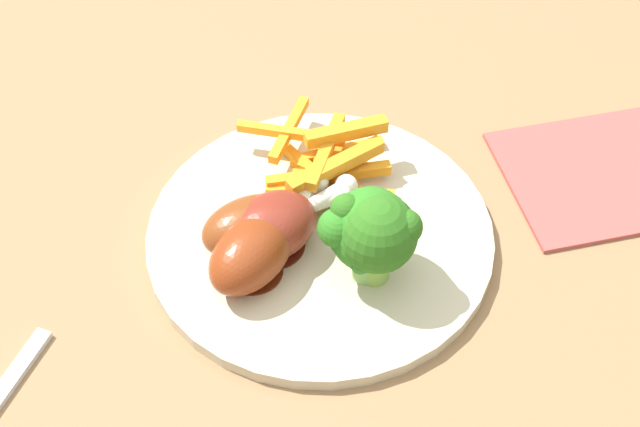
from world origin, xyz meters
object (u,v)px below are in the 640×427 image
dinner_plate (320,235)px  broccoli_floret_back (369,246)px  dining_table (229,343)px  broccoli_floret_middle (369,230)px  carrot_fries_pile (322,167)px  chicken_drumstick_extra (256,224)px  chicken_drumstick_near (276,224)px  broccoli_floret_front (372,231)px  chicken_drumstick_far (256,249)px

dinner_plate → broccoli_floret_back: (0.04, -0.04, 0.04)m
dining_table → broccoli_floret_back: (0.12, -0.01, 0.17)m
broccoli_floret_middle → carrot_fries_pile: broccoli_floret_middle is taller
chicken_drumstick_extra → chicken_drumstick_near: bearing=0.4°
carrot_fries_pile → chicken_drumstick_extra: (-0.04, -0.07, 0.00)m
broccoli_floret_front → carrot_fries_pile: bearing=118.0°
dinner_plate → dining_table: bearing=-156.9°
dining_table → dinner_plate: size_ratio=3.27×
broccoli_floret_middle → chicken_drumstick_far: size_ratio=0.56×
dining_table → broccoli_floret_front: size_ratio=11.27×
broccoli_floret_back → carrot_fries_pile: broccoli_floret_back is taller
broccoli_floret_middle → chicken_drumstick_near: size_ratio=0.72×
broccoli_floret_front → dinner_plate: bearing=139.0°
dining_table → chicken_drumstick_near: 0.16m
dinner_plate → chicken_drumstick_extra: (-0.05, -0.02, 0.03)m
carrot_fries_pile → broccoli_floret_back: bearing=-63.8°
chicken_drumstick_extra → carrot_fries_pile: bearing=59.7°
dining_table → carrot_fries_pile: carrot_fries_pile is taller
dinner_plate → chicken_drumstick_far: chicken_drumstick_far is taller
dinner_plate → broccoli_floret_middle: (0.04, -0.03, 0.05)m
broccoli_floret_front → chicken_drumstick_extra: size_ratio=0.67×
broccoli_floret_middle → chicken_drumstick_far: broccoli_floret_middle is taller
dinner_plate → chicken_drumstick_far: (-0.04, -0.04, 0.03)m
broccoli_floret_back → carrot_fries_pile: (-0.05, 0.10, -0.02)m
broccoli_floret_middle → chicken_drumstick_near: bearing=166.9°
chicken_drumstick_near → chicken_drumstick_far: 0.03m
dinner_plate → chicken_drumstick_near: chicken_drumstick_near is taller
broccoli_floret_front → broccoli_floret_middle: (-0.00, 0.00, -0.00)m
chicken_drumstick_near → chicken_drumstick_far: (-0.01, -0.03, 0.00)m
broccoli_floret_front → chicken_drumstick_near: size_ratio=0.75×
broccoli_floret_back → carrot_fries_pile: bearing=116.2°
chicken_drumstick_far → chicken_drumstick_extra: (-0.00, 0.03, -0.00)m
chicken_drumstick_near → dinner_plate: bearing=29.0°
broccoli_floret_middle → chicken_drumstick_far: bearing=-173.7°
broccoli_floret_middle → chicken_drumstick_far: (-0.08, -0.01, -0.02)m
dinner_plate → broccoli_floret_front: size_ratio=3.45×
chicken_drumstick_near → chicken_drumstick_extra: size_ratio=0.89×
dining_table → chicken_drumstick_near: (0.05, 0.02, 0.15)m
chicken_drumstick_extra → dinner_plate: bearing=20.6°
dining_table → broccoli_floret_back: size_ratio=14.81×
dining_table → chicken_drumstick_far: chicken_drumstick_far is taller
chicken_drumstick_far → dinner_plate: bearing=45.6°
dinner_plate → broccoli_floret_middle: broccoli_floret_middle is taller
dining_table → broccoli_floret_back: 0.21m
broccoli_floret_back → carrot_fries_pile: size_ratio=0.41×
carrot_fries_pile → broccoli_floret_middle: bearing=-62.4°
dinner_plate → broccoli_floret_back: size_ratio=4.53×
chicken_drumstick_near → chicken_drumstick_extra: 0.02m
broccoli_floret_back → chicken_drumstick_extra: bearing=165.1°
chicken_drumstick_far → chicken_drumstick_extra: bearing=99.9°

